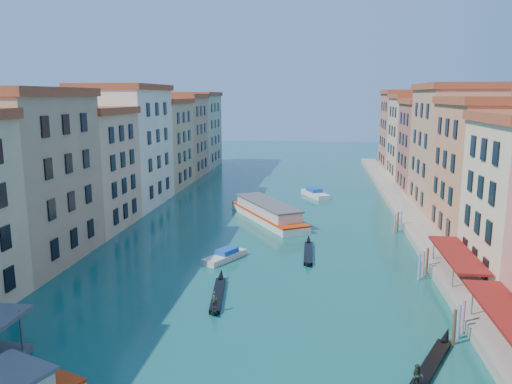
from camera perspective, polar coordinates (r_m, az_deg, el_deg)
left_bank_palazzos at (r=84.83m, az=-16.31°, el=4.17°), size 12.80×128.40×21.00m
right_bank_palazzos at (r=81.25m, az=23.11°, el=3.48°), size 12.80×128.40×21.00m
quay at (r=81.04m, az=17.17°, el=-2.80°), size 4.00×140.00×1.00m
mooring_poles_right at (r=46.45m, az=21.27°, el=-12.35°), size 1.44×54.24×3.20m
vaporetto_far at (r=77.50m, az=1.33°, el=-2.30°), size 13.81×19.10×2.91m
gondola_fore at (r=49.17m, az=-4.39°, el=-11.47°), size 2.09×10.56×2.11m
gondola_right at (r=39.28m, az=19.25°, el=-18.10°), size 5.50×9.97×2.14m
gondola_far at (r=61.77m, az=5.99°, el=-6.79°), size 1.16×10.98×1.56m
motorboat_mid at (r=59.50m, az=-3.55°, el=-7.27°), size 4.63×6.35×1.28m
motorboat_far at (r=96.42m, az=6.76°, el=-0.15°), size 5.69×8.07×1.62m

